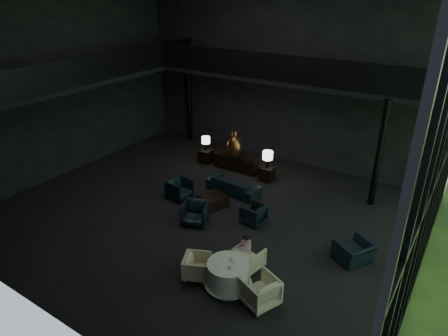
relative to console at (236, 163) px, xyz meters
The scene contains 34 objects.
floor 3.88m from the console, 75.58° to the right, with size 14.00×12.00×0.02m, color black.
wall_back 4.41m from the console, 66.82° to the left, with size 14.00×0.04×8.00m, color black.
wall_front 10.46m from the console, 84.35° to the right, with size 14.00×0.04×8.00m, color black.
wall_left 8.00m from the console, 148.16° to the right, with size 0.04×12.00×8.00m, color black.
curtain_wall 9.50m from the console, 25.35° to the right, with size 0.20×12.00×8.00m, color black, non-canonical shape.
mezzanine_left 7.27m from the console, 143.34° to the right, with size 2.00×12.00×0.25m, color black.
mezzanine_back 4.35m from the console, 32.50° to the left, with size 12.00×2.00×0.25m, color black.
railing_left 6.97m from the console, 137.11° to the right, with size 0.06×12.00×1.00m, color black.
railing_back 4.71m from the console, ahead, with size 12.00×0.06×1.00m, color black.
column_nw 4.78m from the console, 154.20° to the left, with size 0.24×0.24×4.00m, color black.
column_ne 6.01m from the console, ahead, with size 0.24×0.24×4.00m, color black.
console is the anchor object (origin of this frame).
bronze_urn 0.86m from the console, 90.00° to the right, with size 0.65×0.65×1.21m.
side_table_left 1.60m from the console, behind, with size 0.54×0.54×0.60m, color black.
table_lamp_left 1.76m from the console, behind, with size 0.38×0.38×0.63m.
side_table_right 1.61m from the console, ahead, with size 0.54×0.54×0.59m, color black.
table_lamp_right 1.78m from the console, ahead, with size 0.42×0.42×0.71m.
sofa 2.09m from the console, 61.10° to the right, with size 2.16×0.63×0.84m, color #23313B.
lounge_armchair_west 3.35m from the console, 98.29° to the right, with size 0.85×0.80×0.88m, color black.
lounge_armchair_east 4.28m from the console, 50.25° to the right, with size 0.69×0.65×0.71m, color #222F3D.
lounge_armchair_south 4.54m from the console, 76.17° to the right, with size 0.90×0.85×0.93m, color #242E3B.
window_armchair 7.15m from the console, 29.13° to the right, with size 1.00×0.65×0.87m, color black.
coffee_table 3.23m from the console, 73.60° to the right, with size 0.88×0.88×0.39m, color black.
dining_table 7.43m from the console, 59.92° to the right, with size 1.31×1.31×0.75m.
dining_chair_north 6.63m from the console, 55.05° to the right, with size 0.69×0.65×0.71m, color beige.
dining_chair_east 8.06m from the console, 54.00° to the right, with size 0.92×0.86×0.95m, color beige.
dining_chair_west 7.14m from the console, 67.03° to the right, with size 0.67×0.63×0.69m, color beige.
child 6.59m from the console, 55.84° to the right, with size 0.28×0.28×0.61m.
plate_a 7.50m from the console, 61.91° to the right, with size 0.23×0.23×0.01m, color white.
plate_b 7.38m from the console, 58.06° to the right, with size 0.23×0.23×0.02m, color white.
saucer 7.64m from the console, 58.92° to the right, with size 0.13×0.13×0.01m, color white.
coffee_cup 7.62m from the console, 59.07° to the right, with size 0.08×0.08×0.06m, color white.
cereal_bowl 7.30m from the console, 59.04° to the right, with size 0.15×0.15×0.08m, color white.
cream_pot 7.66m from the console, 59.77° to the right, with size 0.06×0.06×0.07m, color #99999E.
Camera 1 is at (7.33, -9.85, 7.50)m, focal length 32.00 mm.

